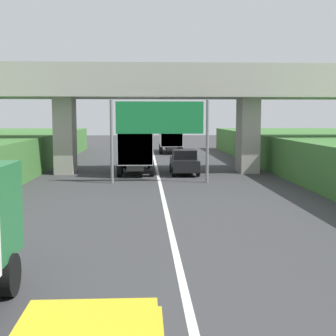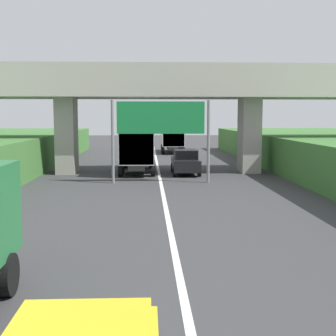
# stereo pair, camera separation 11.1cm
# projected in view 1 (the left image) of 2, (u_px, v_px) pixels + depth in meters

# --- Properties ---
(lane_centre_stripe) EXTENTS (0.20, 93.82, 0.01)m
(lane_centre_stripe) POSITION_uv_depth(u_px,v_px,m) (161.00, 187.00, 26.50)
(lane_centre_stripe) COLOR white
(lane_centre_stripe) RESTS_ON ground
(overpass_bridge) EXTENTS (40.00, 4.80, 7.45)m
(overpass_bridge) POSITION_uv_depth(u_px,v_px,m) (157.00, 93.00, 32.56)
(overpass_bridge) COLOR #ADA89E
(overpass_bridge) RESTS_ON ground
(overhead_highway_sign) EXTENTS (5.88, 0.18, 4.95)m
(overhead_highway_sign) POSITION_uv_depth(u_px,v_px,m) (160.00, 123.00, 27.61)
(overhead_highway_sign) COLOR slate
(overhead_highway_sign) RESTS_ON ground
(truck_silver) EXTENTS (2.44, 7.30, 3.44)m
(truck_silver) POSITION_uv_depth(u_px,v_px,m) (136.00, 145.00, 33.07)
(truck_silver) COLOR black
(truck_silver) RESTS_ON ground
(truck_orange) EXTENTS (2.44, 7.30, 3.44)m
(truck_orange) POSITION_uv_depth(u_px,v_px,m) (170.00, 135.00, 51.28)
(truck_orange) COLOR black
(truck_orange) RESTS_ON ground
(car_black) EXTENTS (1.86, 4.10, 1.72)m
(car_black) POSITION_uv_depth(u_px,v_px,m) (184.00, 162.00, 32.10)
(car_black) COLOR black
(car_black) RESTS_ON ground
(construction_barrel_4) EXTENTS (0.57, 0.57, 0.90)m
(construction_barrel_4) POSITION_uv_depth(u_px,v_px,m) (3.00, 204.00, 18.77)
(construction_barrel_4) COLOR orange
(construction_barrel_4) RESTS_ON ground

